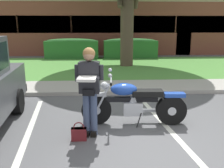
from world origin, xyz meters
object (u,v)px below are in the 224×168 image
(motorcycle, at_px, (138,103))
(brick_building, at_px, (118,25))
(hedge_left, at_px, (72,48))
(hedge_center_left, at_px, (130,48))
(handbag, at_px, (79,133))
(rider_person, at_px, (89,85))

(motorcycle, height_order, brick_building, brick_building)
(hedge_left, distance_m, hedge_center_left, 3.53)
(handbag, relative_size, hedge_center_left, 0.11)
(hedge_left, height_order, brick_building, brick_building)
(motorcycle, relative_size, hedge_left, 0.71)
(rider_person, xyz_separation_m, hedge_center_left, (2.09, 10.65, -0.36))
(rider_person, height_order, handbag, rider_person)
(motorcycle, distance_m, rider_person, 1.24)
(hedge_left, bearing_deg, brick_building, 65.37)
(motorcycle, height_order, hedge_left, hedge_left)
(handbag, height_order, brick_building, brick_building)
(hedge_center_left, xyz_separation_m, brick_building, (-0.24, 7.18, 1.31))
(rider_person, distance_m, brick_building, 17.96)
(rider_person, relative_size, brick_building, 0.08)
(handbag, distance_m, hedge_left, 10.95)
(motorcycle, distance_m, hedge_left, 10.44)
(motorcycle, relative_size, handbag, 6.23)
(motorcycle, relative_size, rider_person, 1.32)
(hedge_left, height_order, hedge_center_left, same)
(motorcycle, xyz_separation_m, rider_person, (-1.01, -0.50, 0.53))
(motorcycle, xyz_separation_m, handbag, (-1.21, -0.72, -0.34))
(motorcycle, bearing_deg, handbag, -149.42)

